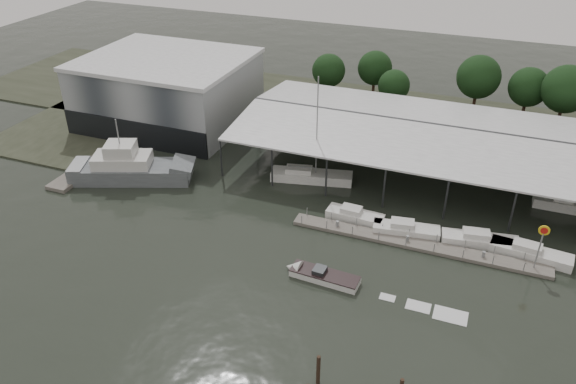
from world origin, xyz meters
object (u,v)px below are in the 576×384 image
(grey_trawler, at_px, (132,168))
(white_sailboat, at_px, (310,176))
(speedboat_underway, at_px, (319,275))
(shell_fuel_sign, at_px, (542,239))

(grey_trawler, xyz_separation_m, white_sailboat, (21.97, 8.13, -0.92))
(white_sailboat, bearing_deg, speedboat_underway, -80.47)
(white_sailboat, xyz_separation_m, speedboat_underway, (7.44, -18.68, -0.26))
(white_sailboat, distance_m, speedboat_underway, 20.11)
(shell_fuel_sign, height_order, grey_trawler, grey_trawler)
(shell_fuel_sign, bearing_deg, speedboat_underway, -155.75)
(shell_fuel_sign, relative_size, grey_trawler, 0.33)
(white_sailboat, bearing_deg, grey_trawler, -171.87)
(grey_trawler, height_order, white_sailboat, white_sailboat)
(shell_fuel_sign, xyz_separation_m, white_sailboat, (-27.63, 9.59, -3.27))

